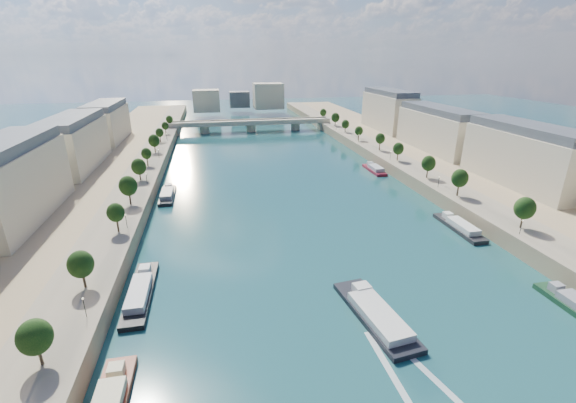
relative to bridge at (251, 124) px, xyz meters
name	(u,v)px	position (x,y,z in m)	size (l,w,h in m)	color
ground	(289,196)	(0.00, -136.24, -5.08)	(700.00, 700.00, 0.00)	#0C3338
quay_left	(85,204)	(-72.00, -136.24, -2.58)	(44.00, 520.00, 5.00)	#9E8460
quay_right	(460,179)	(72.00, -136.24, -2.58)	(44.00, 520.00, 5.00)	#9E8460
pave_left	(130,194)	(-57.00, -136.24, -0.03)	(14.00, 520.00, 0.10)	gray
pave_right	(427,175)	(57.00, -136.24, -0.03)	(14.00, 520.00, 0.10)	gray
trees_left	(135,177)	(-55.00, -134.24, 5.39)	(4.80, 268.80, 8.26)	#382B1E
trees_right	(412,156)	(55.00, -126.24, 5.39)	(4.80, 268.80, 8.26)	#382B1E
lamps_left	(138,195)	(-52.50, -146.24, 2.70)	(0.36, 200.36, 4.28)	black
lamps_right	(412,166)	(52.50, -131.24, 2.70)	(0.36, 200.36, 4.28)	black
buildings_left	(48,157)	(-85.00, -124.24, 11.37)	(16.00, 226.00, 23.20)	beige
buildings_right	(475,139)	(85.00, -124.24, 11.37)	(16.00, 226.00, 23.20)	beige
skyline	(244,98)	(3.19, 83.28, 9.57)	(79.00, 42.00, 22.00)	beige
bridge	(251,124)	(0.00, 0.00, 0.00)	(112.00, 12.00, 8.15)	#C1B79E
tour_barge	(375,315)	(2.83, -210.97, -4.20)	(10.23, 25.56, 3.58)	black
wake	(416,381)	(2.83, -227.64, -5.06)	(10.89, 26.01, 0.04)	silver
moored_barges_left	(133,321)	(-45.50, -203.32, -4.24)	(5.00, 153.51, 3.60)	#1C293F
moored_barges_right	(498,253)	(45.50, -192.99, -4.24)	(5.00, 162.05, 3.60)	black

